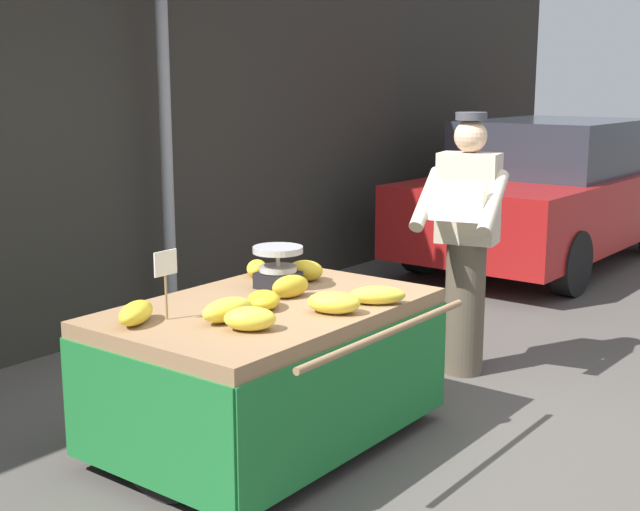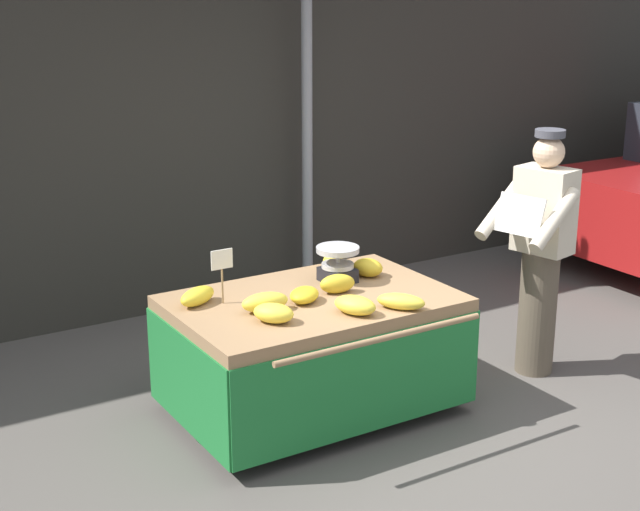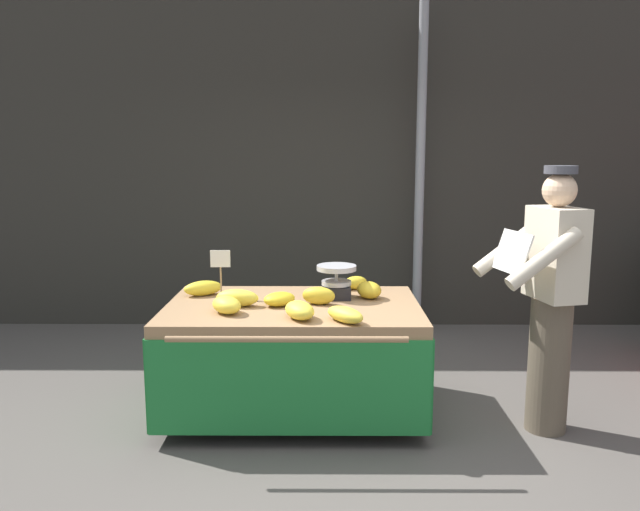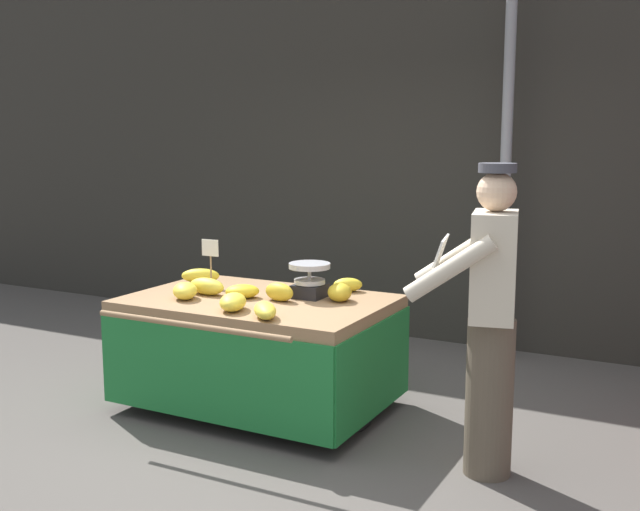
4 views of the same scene
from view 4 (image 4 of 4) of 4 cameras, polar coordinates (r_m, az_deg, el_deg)
The scene contains 16 objects.
ground_plane at distance 4.79m, azimuth -3.44°, elevation -13.85°, with size 60.00×60.00×0.00m, color #514C47.
back_wall at distance 6.99m, azimuth 8.60°, elevation 8.60°, with size 16.00×0.24×3.64m, color #2D2B26.
street_pole at distance 6.42m, azimuth 13.67°, elevation 6.39°, with size 0.09×0.09×3.19m, color gray.
banana_cart at distance 5.20m, azimuth -4.64°, elevation -5.38°, with size 1.74×1.34×0.77m.
weighing_scale at distance 5.13m, azimuth -0.78°, elevation -1.86°, with size 0.28×0.28×0.23m.
price_sign at distance 5.55m, azimuth -8.19°, elevation 0.24°, with size 0.14×0.01×0.34m.
banana_bunch_0 at distance 5.17m, azimuth -10.03°, elevation -2.61°, with size 0.16×0.24×0.11m, color yellow.
banana_bunch_1 at distance 4.80m, azimuth -6.51°, elevation -3.46°, with size 0.16×0.27×0.11m, color yellow.
banana_bunch_2 at distance 4.59m, azimuth -4.12°, elevation -4.10°, with size 0.13×0.29×0.09m, color yellow.
banana_bunch_3 at distance 5.33m, azimuth 2.09°, elevation -2.20°, with size 0.12×0.20×0.10m, color yellow.
banana_bunch_4 at distance 5.15m, azimuth -5.81°, elevation -2.68°, with size 0.17×0.23×0.09m, color gold.
banana_bunch_5 at distance 5.04m, azimuth -3.06°, elevation -2.73°, with size 0.11×0.23×0.12m, color gold.
banana_bunch_6 at distance 5.71m, azimuth -8.91°, elevation -1.50°, with size 0.13×0.28×0.11m, color yellow.
banana_bunch_7 at distance 5.29m, azimuth -8.45°, elevation -2.29°, with size 0.13×0.29×0.12m, color yellow.
banana_bunch_8 at distance 5.03m, azimuth 1.48°, elevation -2.76°, with size 0.16×0.21×0.12m, color gold.
vendor_person at distance 4.23m, azimuth 12.49°, elevation -4.70°, with size 0.65×0.60×1.71m.
Camera 4 is at (2.29, -3.77, 1.87)m, focal length 42.90 mm.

